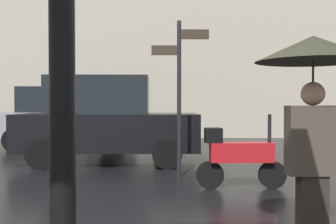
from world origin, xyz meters
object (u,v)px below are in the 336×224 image
Objects in this scene: pedestrian_with_umbrella at (313,80)px; street_signpost at (179,83)px; parked_car_right at (66,117)px; parked_scooter at (238,155)px; parked_car_left at (106,120)px.

pedestrian_with_umbrella is 4.14m from street_signpost.
street_signpost is at bearing 116.25° from parked_car_right.
pedestrian_with_umbrella is 1.35× the size of parked_scooter.
parked_car_right is (-4.27, 6.15, 0.42)m from parked_scooter.
parked_car_left is (-2.57, 2.92, 0.46)m from parked_scooter.
parked_scooter is 7.50m from parked_car_right.
pedestrian_with_umbrella is 10.19m from parked_car_right.
parked_car_left reaches higher than parked_scooter.
parked_scooter is at bearing -142.81° from pedestrian_with_umbrella.
parked_car_left reaches higher than pedestrian_with_umbrella.
parked_car_right is (-4.35, 9.20, -0.65)m from pedestrian_with_umbrella.
pedestrian_with_umbrella is at bearing -75.84° from street_signpost.
street_signpost reaches higher than parked_car_left.
parked_scooter is 0.36× the size of parked_car_left.
parked_scooter is 1.83m from street_signpost.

